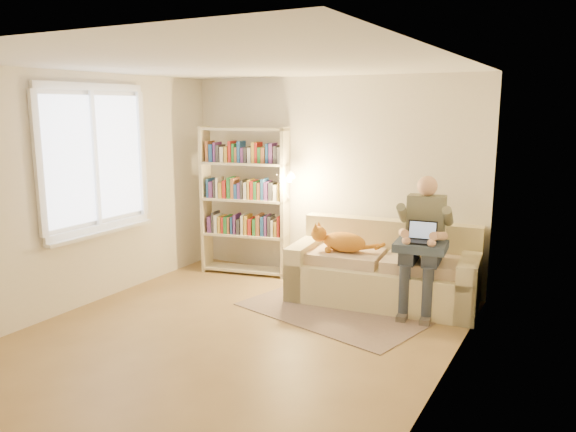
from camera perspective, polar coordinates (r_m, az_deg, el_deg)
The scene contains 14 objects.
floor at distance 5.66m, azimuth -5.60°, elevation -12.15°, with size 4.50×4.50×0.00m, color olive.
ceiling at distance 5.22m, azimuth -6.15°, elevation 15.11°, with size 4.00×4.50×0.02m, color white.
wall_left at distance 6.62m, azimuth -20.31°, elevation 2.33°, with size 0.02×4.50×2.60m, color silver.
wall_right at distance 4.48m, azimuth 15.72°, elevation -1.27°, with size 0.02×4.50×2.60m, color silver.
wall_back at distance 7.23m, azimuth 4.29°, elevation 3.67°, with size 4.00×0.02×2.60m, color silver.
wall_front at distance 3.71m, azimuth -26.00°, elevation -4.55°, with size 4.00×0.02×2.60m, color silver.
window at distance 6.70m, azimuth -18.77°, elevation 3.17°, with size 0.12×1.52×1.69m.
sofa at distance 6.64m, azimuth 9.73°, elevation -5.74°, with size 2.20×1.18×0.90m.
person at distance 6.28m, azimuth 13.58°, elevation -2.00°, with size 0.47×0.68×1.49m.
cat at distance 6.54m, azimuth 5.16°, elevation -2.53°, with size 0.77×0.33×0.29m.
blanket at distance 6.16m, azimuth 13.37°, elevation -3.00°, with size 0.54×0.44×0.09m, color #2B384B.
laptop at distance 6.15m, azimuth 13.43°, elevation -2.05°, with size 0.33×0.29×0.27m.
bookshelf at distance 7.47m, azimuth -4.42°, elevation 2.28°, with size 1.35×0.54×1.97m.
rug at distance 6.29m, azimuth 4.66°, elevation -9.66°, with size 1.99×1.18×0.01m, color gray.
Camera 1 is at (2.96, -4.28, 2.23)m, focal length 35.00 mm.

